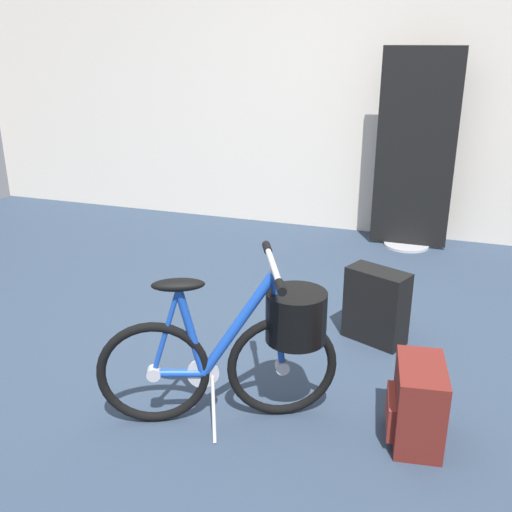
{
  "coord_description": "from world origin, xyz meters",
  "views": [
    {
      "loc": [
        0.93,
        -2.45,
        1.58
      ],
      "look_at": [
        0.02,
        0.17,
        0.55
      ],
      "focal_mm": 40.94,
      "sensor_mm": 36.0,
      "label": 1
    }
  ],
  "objects_px": {
    "floor_banner_stand": "(414,163)",
    "folding_bike_foreground": "(248,343)",
    "handbag_on_floor": "(377,306)",
    "backpack_on_floor": "(417,404)"
  },
  "relations": [
    {
      "from": "floor_banner_stand",
      "to": "folding_bike_foreground",
      "type": "xyz_separation_m",
      "value": [
        -0.45,
        -2.58,
        -0.32
      ]
    },
    {
      "from": "handbag_on_floor",
      "to": "folding_bike_foreground",
      "type": "bearing_deg",
      "value": -115.62
    },
    {
      "from": "backpack_on_floor",
      "to": "handbag_on_floor",
      "type": "height_order",
      "value": "handbag_on_floor"
    },
    {
      "from": "floor_banner_stand",
      "to": "folding_bike_foreground",
      "type": "bearing_deg",
      "value": -99.86
    },
    {
      "from": "folding_bike_foreground",
      "to": "handbag_on_floor",
      "type": "distance_m",
      "value": 1.01
    },
    {
      "from": "floor_banner_stand",
      "to": "backpack_on_floor",
      "type": "xyz_separation_m",
      "value": [
        0.27,
        -2.5,
        -0.51
      ]
    },
    {
      "from": "backpack_on_floor",
      "to": "folding_bike_foreground",
      "type": "bearing_deg",
      "value": -173.83
    },
    {
      "from": "folding_bike_foreground",
      "to": "backpack_on_floor",
      "type": "xyz_separation_m",
      "value": [
        0.71,
        0.08,
        -0.19
      ]
    },
    {
      "from": "folding_bike_foreground",
      "to": "floor_banner_stand",
      "type": "bearing_deg",
      "value": 80.14
    },
    {
      "from": "floor_banner_stand",
      "to": "folding_bike_foreground",
      "type": "distance_m",
      "value": 2.63
    }
  ]
}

